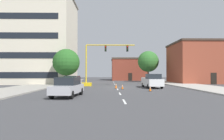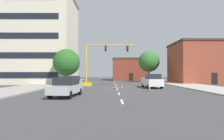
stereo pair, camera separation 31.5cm
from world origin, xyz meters
The scene contains 22 objects.
ground_plane centered at (0.00, 0.00, 0.00)m, with size 160.00×160.00×0.00m, color #424244.
sidewalk_left centered at (-12.42, 8.00, 0.07)m, with size 6.00×56.00×0.14m, color #9E998E.
sidewalk_right centered at (12.42, 8.00, 0.07)m, with size 6.00×56.00×0.14m, color #B2ADA3.
lane_stripe_seg_0 centered at (0.00, -14.00, 0.00)m, with size 0.16×2.40×0.01m, color silver.
lane_stripe_seg_1 centered at (0.00, -8.50, 0.00)m, with size 0.16×2.40×0.01m, color silver.
lane_stripe_seg_2 centered at (0.00, -3.00, 0.00)m, with size 0.16×2.40×0.01m, color silver.
lane_stripe_seg_3 centered at (0.00, 2.50, 0.00)m, with size 0.16×2.40×0.01m, color silver.
lane_stripe_seg_4 centered at (0.00, 8.00, 0.00)m, with size 0.16×2.40×0.01m, color silver.
lane_stripe_seg_5 centered at (0.00, 13.50, 0.00)m, with size 0.16×2.40×0.01m, color silver.
lane_stripe_seg_6 centered at (0.00, 19.00, 0.00)m, with size 0.16×2.40×0.01m, color silver.
building_tall_left centered at (-16.61, 12.45, 8.98)m, with size 16.11×12.82×17.93m.
building_brick_center centered at (4.97, 31.77, 3.36)m, with size 10.53×10.04×6.70m.
building_row_right centered at (18.73, 13.22, 4.37)m, with size 12.08×10.66×8.72m.
traffic_signal_gantry centered at (-3.75, 3.63, 2.24)m, with size 8.92×1.20×6.83m.
tree_left_near centered at (-8.36, 4.68, 3.95)m, with size 4.53×4.53×6.23m.
tree_right_far centered at (8.51, 18.84, 5.00)m, with size 5.11×5.11×7.57m.
pickup_truck_white centered at (5.04, -0.55, 0.97)m, with size 2.16×5.46×1.99m.
sedan_silver_near_left centered at (-4.77, -10.97, 0.89)m, with size 2.31×4.67×1.74m.
sedan_silver_mid_left centered at (-5.99, -2.55, 0.89)m, with size 1.95×4.54×1.74m.
traffic_cone_roadside_a centered at (3.63, -5.99, 0.30)m, with size 0.36×0.36×0.61m.
traffic_cone_roadside_b centered at (-0.16, -1.76, 0.38)m, with size 0.36×0.36×0.77m.
traffic_cone_roadside_c centered at (0.64, -2.92, 0.32)m, with size 0.36×0.36×0.65m.
Camera 2 is at (-0.81, -28.07, 2.05)m, focal length 30.87 mm.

